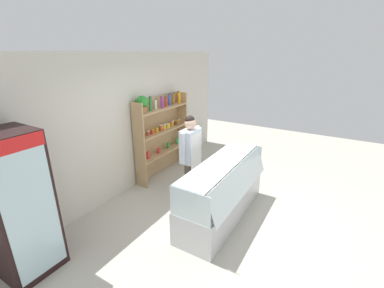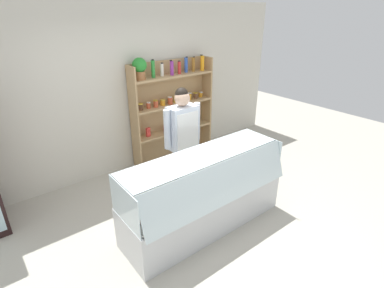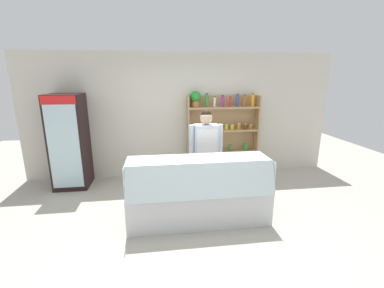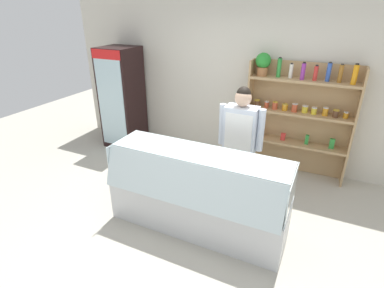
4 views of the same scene
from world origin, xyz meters
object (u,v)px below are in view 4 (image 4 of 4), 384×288
at_px(shelving_unit, 296,111).
at_px(shop_clerk, 240,137).
at_px(deli_display_case, 197,204).
at_px(drinks_fridge, 122,98).

height_order(shelving_unit, shop_clerk, shelving_unit).
distance_m(deli_display_case, shop_clerk, 1.05).
bearing_deg(deli_display_case, shelving_unit, 67.46).
xyz_separation_m(shelving_unit, deli_display_case, (-0.80, -1.92, -0.74)).
bearing_deg(drinks_fridge, shelving_unit, 4.74).
bearing_deg(shop_clerk, drinks_fridge, 161.43).
xyz_separation_m(deli_display_case, shop_clerk, (0.26, 0.79, 0.65)).
height_order(deli_display_case, shop_clerk, shop_clerk).
height_order(shelving_unit, deli_display_case, shelving_unit).
bearing_deg(deli_display_case, shop_clerk, 71.61).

